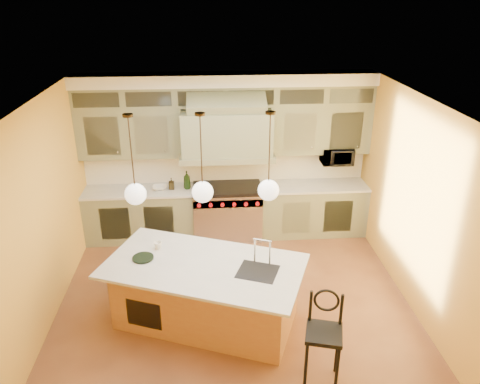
{
  "coord_description": "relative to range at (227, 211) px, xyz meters",
  "views": [
    {
      "loc": [
        -0.32,
        -5.41,
        4.2
      ],
      "look_at": [
        0.12,
        0.7,
        1.49
      ],
      "focal_mm": 35.0,
      "sensor_mm": 36.0,
      "label": 1
    }
  ],
  "objects": [
    {
      "name": "kitchen_island",
      "position": [
        -0.4,
        -2.39,
        -0.01
      ],
      "size": [
        2.84,
        2.16,
        1.35
      ],
      "rotation": [
        0.0,
        0.0,
        -0.37
      ],
      "color": "#A16339",
      "rests_on": "floor"
    },
    {
      "name": "wall_back",
      "position": [
        0.0,
        0.36,
        0.96
      ],
      "size": [
        5.0,
        0.0,
        5.0
      ],
      "primitive_type": "plane",
      "rotation": [
        1.57,
        0.0,
        0.0
      ],
      "color": "gold",
      "rests_on": "ground"
    },
    {
      "name": "oil_bottle_a",
      "position": [
        -0.7,
        0.01,
        0.62
      ],
      "size": [
        0.13,
        0.13,
        0.32
      ],
      "primitive_type": "imported",
      "rotation": [
        0.0,
        0.0,
        -0.01
      ],
      "color": "black",
      "rests_on": "back_cabinetry"
    },
    {
      "name": "back_cabinetry",
      "position": [
        0.0,
        0.09,
        0.94
      ],
      "size": [
        5.0,
        0.77,
        2.9
      ],
      "color": "gray",
      "rests_on": "floor"
    },
    {
      "name": "wall_front",
      "position": [
        0.0,
        -4.64,
        0.96
      ],
      "size": [
        5.0,
        0.0,
        5.0
      ],
      "primitive_type": "plane",
      "rotation": [
        -1.57,
        0.0,
        0.0
      ],
      "color": "gold",
      "rests_on": "ground"
    },
    {
      "name": "ceiling",
      "position": [
        0.0,
        -2.14,
        2.41
      ],
      "size": [
        5.0,
        5.0,
        0.0
      ],
      "primitive_type": "plane",
      "rotation": [
        3.14,
        0.0,
        0.0
      ],
      "color": "white",
      "rests_on": "wall_back"
    },
    {
      "name": "pendant_center",
      "position": [
        -0.4,
        -2.38,
        1.46
      ],
      "size": [
        0.26,
        0.26,
        1.11
      ],
      "color": "#2D2319",
      "rests_on": "ceiling"
    },
    {
      "name": "wall_left",
      "position": [
        -2.5,
        -2.14,
        0.96
      ],
      "size": [
        0.0,
        5.0,
        5.0
      ],
      "primitive_type": "plane",
      "rotation": [
        1.57,
        0.0,
        1.57
      ],
      "color": "gold",
      "rests_on": "ground"
    },
    {
      "name": "microwave",
      "position": [
        1.95,
        0.11,
        0.96
      ],
      "size": [
        0.54,
        0.37,
        0.3
      ],
      "primitive_type": "imported",
      "color": "black",
      "rests_on": "back_cabinetry"
    },
    {
      "name": "fruit_bowl",
      "position": [
        -1.18,
        0.01,
        0.49
      ],
      "size": [
        0.26,
        0.26,
        0.06
      ],
      "primitive_type": "imported",
      "rotation": [
        0.0,
        0.0,
        0.02
      ],
      "color": "white",
      "rests_on": "back_cabinetry"
    },
    {
      "name": "pendant_right",
      "position": [
        0.4,
        -2.38,
        1.46
      ],
      "size": [
        0.26,
        0.26,
        1.11
      ],
      "color": "#2D2319",
      "rests_on": "ceiling"
    },
    {
      "name": "oil_bottle_b",
      "position": [
        -0.97,
        0.01,
        0.56
      ],
      "size": [
        0.09,
        0.1,
        0.2
      ],
      "primitive_type": "imported",
      "rotation": [
        0.0,
        0.0,
        -0.03
      ],
      "color": "black",
      "rests_on": "back_cabinetry"
    },
    {
      "name": "counter_stool",
      "position": [
        0.91,
        -3.51,
        0.17
      ],
      "size": [
        0.49,
        0.49,
        1.15
      ],
      "rotation": [
        0.0,
        0.0,
        -0.26
      ],
      "color": "black",
      "rests_on": "floor"
    },
    {
      "name": "range",
      "position": [
        0.0,
        0.0,
        0.0
      ],
      "size": [
        1.2,
        0.74,
        0.96
      ],
      "color": "silver",
      "rests_on": "floor"
    },
    {
      "name": "pendant_left",
      "position": [
        -1.2,
        -2.38,
        1.46
      ],
      "size": [
        0.26,
        0.26,
        1.11
      ],
      "color": "#2D2319",
      "rests_on": "ceiling"
    },
    {
      "name": "wall_right",
      "position": [
        2.5,
        -2.14,
        0.96
      ],
      "size": [
        0.0,
        5.0,
        5.0
      ],
      "primitive_type": "plane",
      "rotation": [
        1.57,
        0.0,
        -1.57
      ],
      "color": "gold",
      "rests_on": "ground"
    },
    {
      "name": "floor",
      "position": [
        0.0,
        -2.14,
        -0.49
      ],
      "size": [
        5.0,
        5.0,
        0.0
      ],
      "primitive_type": "plane",
      "color": "brown",
      "rests_on": "ground"
    },
    {
      "name": "cup",
      "position": [
        -1.04,
        -1.99,
        0.48
      ],
      "size": [
        0.11,
        0.11,
        0.1
      ],
      "primitive_type": "imported",
      "rotation": [
        0.0,
        0.0,
        0.0
      ],
      "color": "white",
      "rests_on": "kitchen_island"
    }
  ]
}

